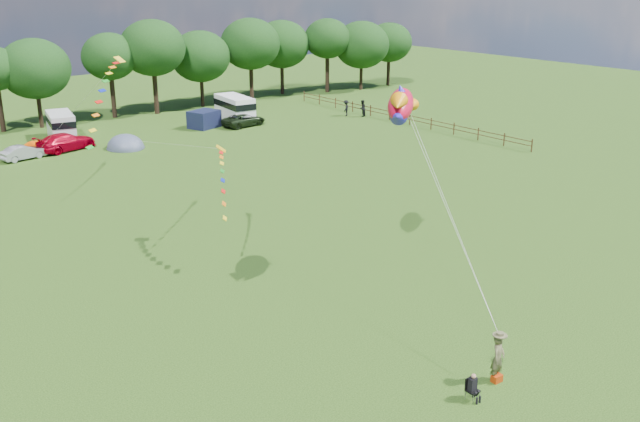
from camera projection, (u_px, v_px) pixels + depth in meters
ground_plane at (436, 345)px, 30.73m from camera, size 180.00×180.00×0.00m
tree_line at (72, 62)px, 72.42m from camera, size 102.98×10.98×10.27m
fence at (400, 116)px, 74.92m from camera, size 0.12×33.12×1.20m
car_b at (23, 152)px, 60.38m from camera, size 3.68×1.93×1.23m
car_c at (66, 142)px, 63.35m from camera, size 5.62×3.47×1.57m
car_d at (244, 120)px, 73.17m from camera, size 5.00×2.71×1.30m
campervan_c at (61, 125)px, 67.47m from camera, size 3.20×5.42×2.49m
campervan_d at (235, 108)px, 75.17m from camera, size 2.97×5.73×2.69m
tent_orange at (36, 153)px, 62.76m from camera, size 2.65×2.91×2.08m
tent_greyblue at (126, 148)px, 64.37m from camera, size 3.39×3.72×2.52m
awning_navy at (204, 119)px, 72.40m from camera, size 3.37×3.03×1.75m
kite_flyer at (498, 358)px, 27.80m from camera, size 0.83×0.66×1.98m
camp_chair at (472, 384)px, 26.67m from camera, size 0.46×0.46×1.11m
kite_bag at (497, 378)px, 27.98m from camera, size 0.44×0.31×0.30m
fish_kite at (400, 106)px, 36.41m from camera, size 3.72×3.35×2.13m
streamer_kite_b at (107, 86)px, 36.52m from camera, size 4.23×4.57×3.77m
streamer_kite_c at (222, 170)px, 39.62m from camera, size 3.17×5.04×2.82m
walker_a at (362, 108)px, 77.70m from camera, size 1.04×0.88×1.84m
walker_b at (346, 108)px, 78.16m from camera, size 1.23×1.08×1.75m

